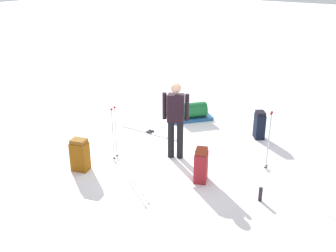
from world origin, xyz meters
TOP-DOWN VIEW (x-y plane):
  - ground_plane at (0.00, 0.00)m, footprint 80.00×80.00m
  - skier_standing at (-0.02, 0.19)m, footprint 0.35×0.52m
  - ski_pair_near at (-0.72, -1.14)m, footprint 0.30×1.72m
  - backpack_large_dark at (-2.12, 1.16)m, footprint 0.38×0.37m
  - backpack_bright at (0.49, 1.20)m, footprint 0.41×0.36m
  - backpack_small_spare at (1.64, -1.00)m, footprint 0.35×0.40m
  - ski_poles_planted_near at (0.87, -0.77)m, footprint 0.20×0.11m
  - ski_poles_planted_far at (-0.74, 2.01)m, footprint 0.15×0.10m
  - gear_sled at (-2.10, -0.83)m, footprint 1.17×1.03m
  - thermos_bottle at (0.43, 2.44)m, footprint 0.07×0.07m

SIDE VIEW (x-z plane):
  - ground_plane at x=0.00m, z-range 0.00..0.00m
  - ski_pair_near at x=-0.72m, z-range -0.01..0.04m
  - thermos_bottle at x=0.43m, z-range 0.00..0.26m
  - gear_sled at x=-2.10m, z-range -0.02..0.47m
  - backpack_bright at x=0.49m, z-range -0.01..0.67m
  - backpack_small_spare at x=1.64m, z-range -0.01..0.68m
  - backpack_large_dark at x=-2.12m, z-range -0.01..0.68m
  - ski_poles_planted_near at x=0.87m, z-range 0.07..1.28m
  - ski_poles_planted_far at x=-0.74m, z-range 0.07..1.34m
  - skier_standing at x=-0.02m, z-range 0.10..1.80m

